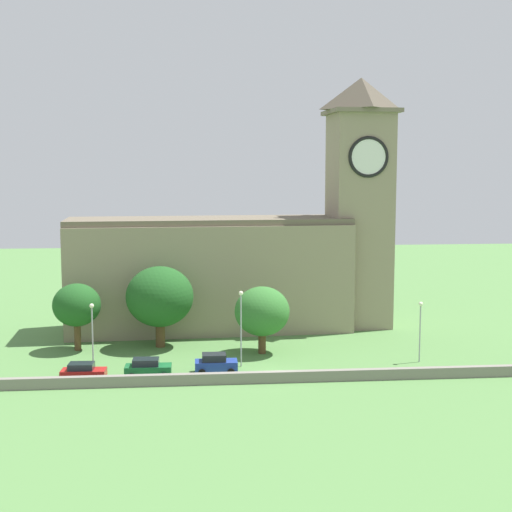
{
  "coord_description": "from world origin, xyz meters",
  "views": [
    {
      "loc": [
        -8.07,
        -66.35,
        19.53
      ],
      "look_at": [
        -1.03,
        8.62,
        10.43
      ],
      "focal_mm": 51.04,
      "sensor_mm": 36.0,
      "label": 1
    }
  ],
  "objects_px": {
    "car_blue": "(216,363)",
    "streetlamp_central": "(420,321)",
    "streetlamp_west_mid": "(241,317)",
    "streetlamp_west_end": "(92,326)",
    "car_green": "(148,368)",
    "tree_riverside_west": "(160,297)",
    "car_red": "(83,372)",
    "tree_churchyard": "(262,311)",
    "church": "(249,255)",
    "tree_by_tower": "(77,305)"
  },
  "relations": [
    {
      "from": "streetlamp_west_end",
      "to": "streetlamp_central",
      "type": "distance_m",
      "value": 32.48
    },
    {
      "from": "car_blue",
      "to": "streetlamp_central",
      "type": "bearing_deg",
      "value": 5.64
    },
    {
      "from": "car_red",
      "to": "streetlamp_central",
      "type": "height_order",
      "value": "streetlamp_central"
    },
    {
      "from": "streetlamp_west_mid",
      "to": "streetlamp_central",
      "type": "distance_m",
      "value": 18.15
    },
    {
      "from": "car_green",
      "to": "church",
      "type": "bearing_deg",
      "value": 60.81
    },
    {
      "from": "streetlamp_central",
      "to": "tree_riverside_west",
      "type": "height_order",
      "value": "tree_riverside_west"
    },
    {
      "from": "car_red",
      "to": "streetlamp_west_end",
      "type": "height_order",
      "value": "streetlamp_west_end"
    },
    {
      "from": "church",
      "to": "car_green",
      "type": "bearing_deg",
      "value": -119.19
    },
    {
      "from": "car_blue",
      "to": "streetlamp_west_mid",
      "type": "relative_size",
      "value": 0.54
    },
    {
      "from": "tree_churchyard",
      "to": "tree_riverside_west",
      "type": "xyz_separation_m",
      "value": [
        -10.85,
        3.87,
        1.07
      ]
    },
    {
      "from": "streetlamp_west_end",
      "to": "streetlamp_central",
      "type": "height_order",
      "value": "streetlamp_west_end"
    },
    {
      "from": "car_red",
      "to": "church",
      "type": "bearing_deg",
      "value": 50.49
    },
    {
      "from": "tree_riverside_west",
      "to": "church",
      "type": "bearing_deg",
      "value": 39.15
    },
    {
      "from": "tree_by_tower",
      "to": "tree_riverside_west",
      "type": "bearing_deg",
      "value": 4.58
    },
    {
      "from": "church",
      "to": "tree_riverside_west",
      "type": "relative_size",
      "value": 4.46
    },
    {
      "from": "streetlamp_central",
      "to": "tree_churchyard",
      "type": "bearing_deg",
      "value": 162.28
    },
    {
      "from": "church",
      "to": "car_green",
      "type": "height_order",
      "value": "church"
    },
    {
      "from": "car_green",
      "to": "tree_by_tower",
      "type": "height_order",
      "value": "tree_by_tower"
    },
    {
      "from": "car_green",
      "to": "tree_riverside_west",
      "type": "height_order",
      "value": "tree_riverside_west"
    },
    {
      "from": "tree_by_tower",
      "to": "streetlamp_west_mid",
      "type": "bearing_deg",
      "value": -25.39
    },
    {
      "from": "streetlamp_west_mid",
      "to": "tree_by_tower",
      "type": "bearing_deg",
      "value": 154.61
    },
    {
      "from": "car_blue",
      "to": "church",
      "type": "bearing_deg",
      "value": 75.94
    },
    {
      "from": "car_green",
      "to": "streetlamp_west_end",
      "type": "distance_m",
      "value": 6.8
    },
    {
      "from": "car_blue",
      "to": "tree_riverside_west",
      "type": "xyz_separation_m",
      "value": [
        -5.65,
        10.88,
        4.63
      ]
    },
    {
      "from": "car_red",
      "to": "streetlamp_central",
      "type": "xyz_separation_m",
      "value": [
        33.05,
        3.43,
        3.37
      ]
    },
    {
      "from": "tree_by_tower",
      "to": "tree_riverside_west",
      "type": "relative_size",
      "value": 0.81
    },
    {
      "from": "car_green",
      "to": "tree_riverside_west",
      "type": "xyz_separation_m",
      "value": [
        0.77,
        11.65,
        4.68
      ]
    },
    {
      "from": "car_green",
      "to": "streetlamp_west_mid",
      "type": "height_order",
      "value": "streetlamp_west_mid"
    },
    {
      "from": "car_green",
      "to": "tree_by_tower",
      "type": "relative_size",
      "value": 0.6
    },
    {
      "from": "streetlamp_west_mid",
      "to": "tree_by_tower",
      "type": "height_order",
      "value": "streetlamp_west_mid"
    },
    {
      "from": "car_red",
      "to": "car_green",
      "type": "xyz_separation_m",
      "value": [
        5.89,
        0.61,
        0.05
      ]
    },
    {
      "from": "tree_riverside_west",
      "to": "streetlamp_west_mid",
      "type": "bearing_deg",
      "value": -46.87
    },
    {
      "from": "car_blue",
      "to": "streetlamp_west_end",
      "type": "distance_m",
      "value": 12.35
    },
    {
      "from": "tree_churchyard",
      "to": "tree_riverside_west",
      "type": "height_order",
      "value": "tree_riverside_west"
    },
    {
      "from": "car_green",
      "to": "car_blue",
      "type": "relative_size",
      "value": 1.07
    },
    {
      "from": "car_blue",
      "to": "tree_by_tower",
      "type": "relative_size",
      "value": 0.56
    },
    {
      "from": "car_green",
      "to": "car_red",
      "type": "bearing_deg",
      "value": -174.05
    },
    {
      "from": "streetlamp_central",
      "to": "tree_riverside_west",
      "type": "bearing_deg",
      "value": 161.5
    },
    {
      "from": "car_red",
      "to": "tree_by_tower",
      "type": "relative_size",
      "value": 0.57
    },
    {
      "from": "streetlamp_west_mid",
      "to": "tree_churchyard",
      "type": "relative_size",
      "value": 1.06
    },
    {
      "from": "church",
      "to": "streetlamp_west_end",
      "type": "xyz_separation_m",
      "value": [
        -16.61,
        -18.01,
        -4.56
      ]
    },
    {
      "from": "streetlamp_west_mid",
      "to": "streetlamp_central",
      "type": "bearing_deg",
      "value": -0.05
    },
    {
      "from": "church",
      "to": "tree_by_tower",
      "type": "height_order",
      "value": "church"
    },
    {
      "from": "car_blue",
      "to": "streetlamp_west_mid",
      "type": "height_order",
      "value": "streetlamp_west_mid"
    },
    {
      "from": "streetlamp_west_end",
      "to": "tree_riverside_west",
      "type": "distance_m",
      "value": 11.29
    },
    {
      "from": "car_red",
      "to": "car_green",
      "type": "bearing_deg",
      "value": 5.95
    },
    {
      "from": "streetlamp_west_end",
      "to": "streetlamp_west_mid",
      "type": "height_order",
      "value": "streetlamp_west_mid"
    },
    {
      "from": "car_green",
      "to": "tree_riverside_west",
      "type": "relative_size",
      "value": 0.49
    },
    {
      "from": "streetlamp_west_end",
      "to": "tree_churchyard",
      "type": "xyz_separation_m",
      "value": [
        16.94,
        5.58,
        0.0
      ]
    },
    {
      "from": "car_red",
      "to": "tree_riverside_west",
      "type": "relative_size",
      "value": 0.47
    }
  ]
}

